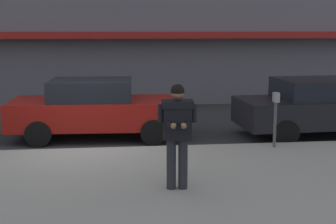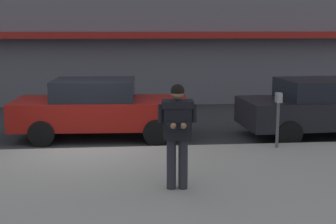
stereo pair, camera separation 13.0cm
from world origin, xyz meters
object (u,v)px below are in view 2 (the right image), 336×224
Objects in this scene: man_texting_on_phone at (177,125)px; parked_sedan_mid at (100,108)px; parking_meter at (278,112)px; parked_sedan_far at (325,107)px.

parked_sedan_mid is at bearing 108.34° from man_texting_on_phone.
parking_meter is (2.60, 2.57, -0.28)m from man_texting_on_phone.
parking_meter is at bearing 44.67° from man_texting_on_phone.
parked_sedan_mid is 4.82m from man_texting_on_phone.
parked_sedan_far is at bearing -4.15° from parked_sedan_mid.
parked_sedan_far reaches higher than parking_meter.
parking_meter is (4.11, -1.98, 0.18)m from parked_sedan_mid.
parked_sedan_far is 6.05m from man_texting_on_phone.
parked_sedan_mid is 3.60× the size of parking_meter.
man_texting_on_phone is at bearing -71.66° from parked_sedan_mid.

